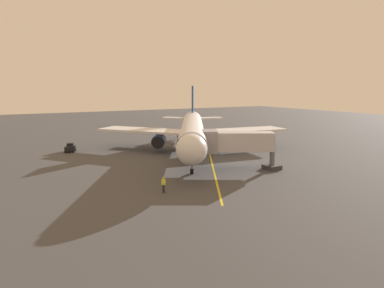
{
  "coord_description": "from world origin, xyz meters",
  "views": [
    {
      "loc": [
        28.77,
        48.87,
        10.97
      ],
      "look_at": [
        5.94,
        8.24,
        3.0
      ],
      "focal_mm": 30.46,
      "sensor_mm": 36.0,
      "label": 1
    }
  ],
  "objects_px": {
    "airplane": "(192,130)",
    "ground_crew_loader": "(185,156)",
    "jet_bridge": "(231,142)",
    "tug_near_nose": "(70,148)",
    "ground_crew_marshaller": "(163,185)",
    "ground_crew_wing_walker": "(193,143)"
  },
  "relations": [
    {
      "from": "ground_crew_wing_walker",
      "to": "tug_near_nose",
      "type": "xyz_separation_m",
      "value": [
        21.01,
        -6.52,
        -0.18
      ]
    },
    {
      "from": "airplane",
      "to": "ground_crew_marshaller",
      "type": "relative_size",
      "value": 21.45
    },
    {
      "from": "airplane",
      "to": "ground_crew_wing_walker",
      "type": "relative_size",
      "value": 21.45
    },
    {
      "from": "airplane",
      "to": "jet_bridge",
      "type": "distance_m",
      "value": 12.5
    },
    {
      "from": "airplane",
      "to": "tug_near_nose",
      "type": "distance_m",
      "value": 21.66
    },
    {
      "from": "airplane",
      "to": "ground_crew_loader",
      "type": "relative_size",
      "value": 21.45
    },
    {
      "from": "airplane",
      "to": "ground_crew_wing_walker",
      "type": "bearing_deg",
      "value": -120.63
    },
    {
      "from": "jet_bridge",
      "to": "ground_crew_marshaller",
      "type": "distance_m",
      "value": 13.54
    },
    {
      "from": "airplane",
      "to": "ground_crew_wing_walker",
      "type": "xyz_separation_m",
      "value": [
        -2.93,
        -4.95,
        -3.12
      ]
    },
    {
      "from": "ground_crew_wing_walker",
      "to": "ground_crew_marshaller",
      "type": "bearing_deg",
      "value": 53.97
    },
    {
      "from": "airplane",
      "to": "jet_bridge",
      "type": "height_order",
      "value": "airplane"
    },
    {
      "from": "jet_bridge",
      "to": "ground_crew_wing_walker",
      "type": "height_order",
      "value": "jet_bridge"
    },
    {
      "from": "ground_crew_marshaller",
      "to": "ground_crew_wing_walker",
      "type": "relative_size",
      "value": 1.0
    },
    {
      "from": "ground_crew_marshaller",
      "to": "ground_crew_loader",
      "type": "xyz_separation_m",
      "value": [
        -8.88,
        -11.82,
        0.0
      ]
    },
    {
      "from": "jet_bridge",
      "to": "ground_crew_marshaller",
      "type": "relative_size",
      "value": 6.33
    },
    {
      "from": "ground_crew_marshaller",
      "to": "ground_crew_wing_walker",
      "type": "xyz_separation_m",
      "value": [
        -16.17,
        -22.23,
        0.0
      ]
    },
    {
      "from": "jet_bridge",
      "to": "tug_near_nose",
      "type": "height_order",
      "value": "jet_bridge"
    },
    {
      "from": "airplane",
      "to": "ground_crew_loader",
      "type": "distance_m",
      "value": 7.64
    },
    {
      "from": "jet_bridge",
      "to": "tug_near_nose",
      "type": "bearing_deg",
      "value": -54.35
    },
    {
      "from": "jet_bridge",
      "to": "ground_crew_marshaller",
      "type": "bearing_deg",
      "value": 21.35
    },
    {
      "from": "jet_bridge",
      "to": "ground_crew_marshaller",
      "type": "height_order",
      "value": "jet_bridge"
    },
    {
      "from": "ground_crew_wing_walker",
      "to": "ground_crew_loader",
      "type": "bearing_deg",
      "value": 55.0
    }
  ]
}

